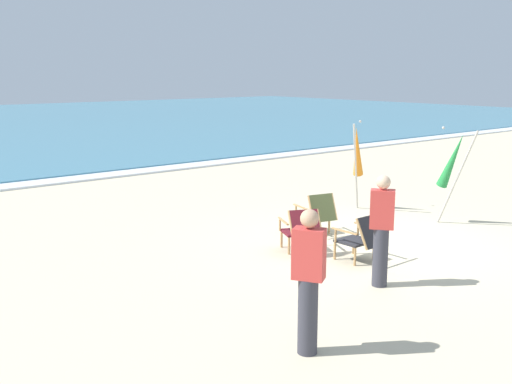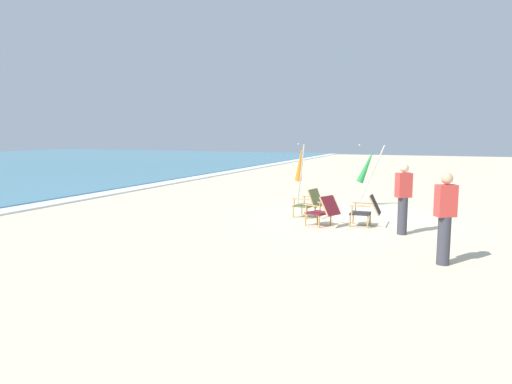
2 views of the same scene
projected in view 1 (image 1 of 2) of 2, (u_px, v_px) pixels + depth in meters
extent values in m
plane|color=beige|center=(376.00, 243.00, 10.84)|extent=(80.00, 80.00, 0.00)
cube|color=white|center=(127.00, 172.00, 18.29)|extent=(80.00, 1.10, 0.06)
cube|color=#515B33|center=(313.00, 217.00, 11.49)|extent=(0.61, 0.58, 0.04)
cube|color=#515B33|center=(323.00, 208.00, 11.14)|extent=(0.53, 0.34, 0.49)
cylinder|color=tan|center=(297.00, 223.00, 11.61)|extent=(0.04, 0.04, 0.32)
cylinder|color=tan|center=(317.00, 221.00, 11.81)|extent=(0.04, 0.04, 0.32)
cylinder|color=tan|center=(308.00, 229.00, 11.23)|extent=(0.04, 0.04, 0.32)
cylinder|color=tan|center=(329.00, 226.00, 11.43)|extent=(0.04, 0.04, 0.32)
cube|color=tan|center=(301.00, 207.00, 11.31)|extent=(0.15, 0.52, 0.02)
cylinder|color=tan|center=(296.00, 211.00, 11.49)|extent=(0.04, 0.04, 0.22)
cube|color=tan|center=(326.00, 204.00, 11.55)|extent=(0.15, 0.52, 0.02)
cylinder|color=tan|center=(321.00, 208.00, 11.73)|extent=(0.04, 0.04, 0.22)
cylinder|color=tan|center=(311.00, 209.00, 11.03)|extent=(0.09, 0.24, 0.50)
cylinder|color=tan|center=(334.00, 207.00, 11.25)|extent=(0.09, 0.24, 0.50)
cube|color=#28282D|center=(354.00, 241.00, 9.83)|extent=(0.53, 0.49, 0.04)
cube|color=#28282D|center=(372.00, 232.00, 9.52)|extent=(0.50, 0.28, 0.48)
cylinder|color=tan|center=(335.00, 250.00, 9.88)|extent=(0.04, 0.04, 0.32)
cylinder|color=tan|center=(353.00, 245.00, 10.17)|extent=(0.04, 0.04, 0.32)
cylinder|color=tan|center=(355.00, 256.00, 9.55)|extent=(0.04, 0.04, 0.32)
cylinder|color=tan|center=(374.00, 251.00, 9.85)|extent=(0.04, 0.04, 0.32)
cube|color=tan|center=(344.00, 231.00, 9.60)|extent=(0.05, 0.53, 0.02)
cylinder|color=tan|center=(335.00, 235.00, 9.76)|extent=(0.04, 0.04, 0.22)
cube|color=tan|center=(367.00, 225.00, 9.95)|extent=(0.05, 0.53, 0.02)
cylinder|color=tan|center=(358.00, 230.00, 10.11)|extent=(0.04, 0.04, 0.22)
cylinder|color=tan|center=(362.00, 234.00, 9.36)|extent=(0.05, 0.27, 0.48)
cylinder|color=tan|center=(382.00, 229.00, 9.68)|extent=(0.05, 0.27, 0.48)
cube|color=maroon|center=(298.00, 232.00, 10.38)|extent=(0.67, 0.65, 0.04)
cube|color=maroon|center=(305.00, 225.00, 9.98)|extent=(0.57, 0.47, 0.47)
cylinder|color=tan|center=(281.00, 239.00, 10.56)|extent=(0.04, 0.04, 0.32)
cylinder|color=tan|center=(307.00, 237.00, 10.68)|extent=(0.04, 0.04, 0.32)
cylinder|color=tan|center=(289.00, 245.00, 10.15)|extent=(0.04, 0.04, 0.32)
cylinder|color=tan|center=(315.00, 243.00, 10.27)|extent=(0.04, 0.04, 0.32)
cube|color=tan|center=(283.00, 221.00, 10.25)|extent=(0.25, 0.50, 0.02)
cylinder|color=tan|center=(280.00, 225.00, 10.45)|extent=(0.04, 0.04, 0.22)
cube|color=tan|center=(314.00, 219.00, 10.39)|extent=(0.25, 0.50, 0.02)
cylinder|color=tan|center=(310.00, 223.00, 10.59)|extent=(0.04, 0.04, 0.22)
cylinder|color=tan|center=(291.00, 226.00, 9.92)|extent=(0.16, 0.29, 0.47)
cylinder|color=tan|center=(320.00, 224.00, 10.05)|extent=(0.16, 0.29, 0.47)
cylinder|color=#B7B2A8|center=(356.00, 168.00, 13.12)|extent=(0.68, 0.44, 1.98)
cone|color=orange|center=(357.00, 151.00, 13.17)|extent=(0.63, 0.50, 1.16)
sphere|color=#B7B2A8|center=(360.00, 121.00, 13.26)|extent=(0.06, 0.06, 0.06)
cylinder|color=#B7B2A8|center=(457.00, 178.00, 11.86)|extent=(0.07, 0.82, 1.97)
cone|color=#23843D|center=(452.00, 160.00, 11.90)|extent=(0.24, 0.64, 1.15)
sphere|color=#B7B2A8|center=(443.00, 128.00, 11.97)|extent=(0.06, 0.06, 0.06)
cylinder|color=#383842|center=(380.00, 257.00, 8.61)|extent=(0.22, 0.22, 0.86)
cube|color=#D13D38|center=(382.00, 209.00, 8.47)|extent=(0.37, 0.39, 0.56)
sphere|color=beige|center=(383.00, 182.00, 8.40)|extent=(0.20, 0.20, 0.20)
cylinder|color=#383842|center=(308.00, 316.00, 6.54)|extent=(0.22, 0.22, 0.86)
cube|color=#D13D38|center=(309.00, 254.00, 6.40)|extent=(0.35, 0.39, 0.56)
sphere|color=tan|center=(310.00, 219.00, 6.32)|extent=(0.20, 0.20, 0.20)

